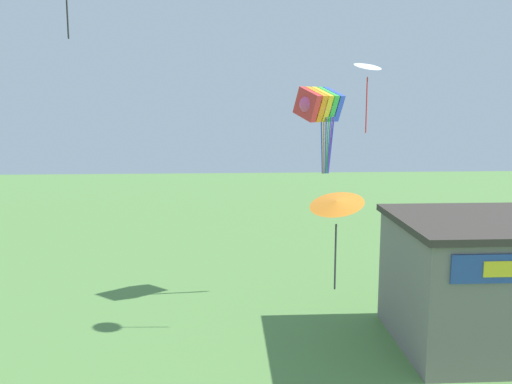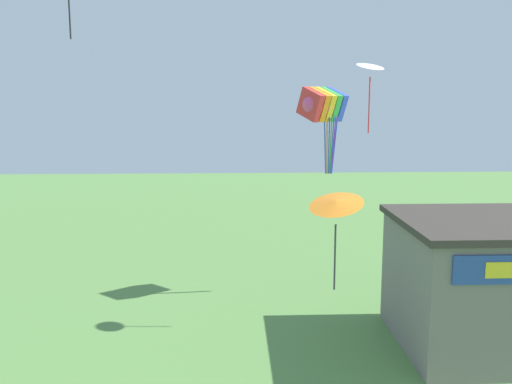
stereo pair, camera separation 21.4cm
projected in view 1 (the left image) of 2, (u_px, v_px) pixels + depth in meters
seaside_building at (509, 281)px, 20.27m from camera, size 8.14×5.90×4.63m
kite_rainbow_parafoil at (319, 105)px, 24.83m from camera, size 2.59×2.45×3.81m
kite_orange_delta at (337, 204)px, 14.23m from camera, size 1.90×1.89×2.52m
kite_white_delta at (368, 68)px, 20.62m from camera, size 1.33×1.32×2.62m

